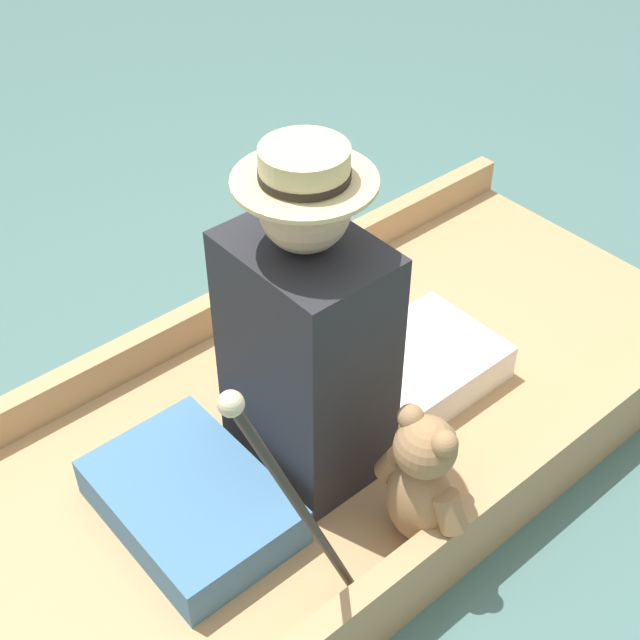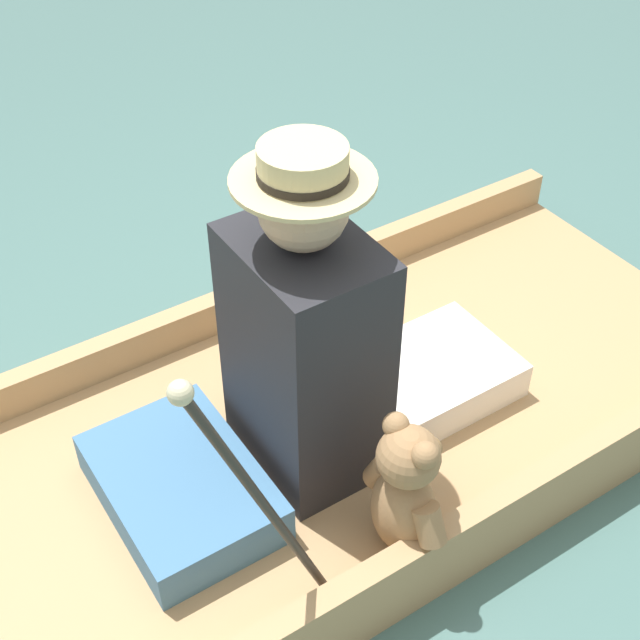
% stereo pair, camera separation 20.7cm
% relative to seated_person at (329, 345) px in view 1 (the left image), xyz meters
% --- Properties ---
extents(ground_plane, '(16.00, 16.00, 0.00)m').
position_rel_seated_person_xyz_m(ground_plane, '(-0.06, -0.04, -0.44)').
color(ground_plane, '#476B66').
extents(punt_boat, '(1.07, 2.61, 0.22)m').
position_rel_seated_person_xyz_m(punt_boat, '(-0.06, -0.04, -0.38)').
color(punt_boat, tan).
rests_on(punt_boat, ground_plane).
extents(seat_cushion, '(0.50, 0.35, 0.12)m').
position_rel_seated_person_xyz_m(seat_cushion, '(-0.02, -0.42, -0.28)').
color(seat_cushion, teal).
rests_on(seat_cushion, punt_boat).
extents(seated_person, '(0.37, 0.78, 0.90)m').
position_rel_seated_person_xyz_m(seated_person, '(0.00, 0.00, 0.00)').
color(seated_person, white).
rests_on(seated_person, punt_boat).
extents(teddy_bear, '(0.28, 0.16, 0.39)m').
position_rel_seated_person_xyz_m(teddy_bear, '(0.36, -0.04, -0.15)').
color(teddy_bear, '#9E754C').
rests_on(teddy_bear, punt_boat).
extents(wine_glass, '(0.08, 0.08, 0.21)m').
position_rel_seated_person_xyz_m(wine_glass, '(-0.34, 0.32, -0.22)').
color(wine_glass, silver).
rests_on(wine_glass, punt_boat).
extents(walking_cane, '(0.04, 0.31, 0.82)m').
position_rel_seated_person_xyz_m(walking_cane, '(0.38, -0.43, 0.14)').
color(walking_cane, '#2D2823').
rests_on(walking_cane, punt_boat).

